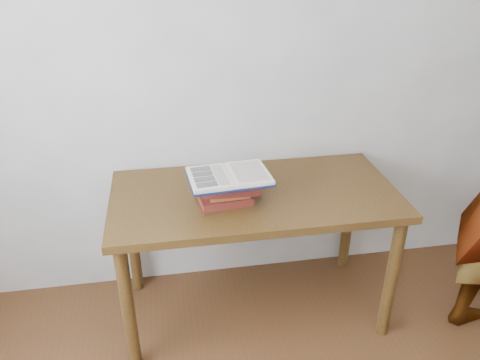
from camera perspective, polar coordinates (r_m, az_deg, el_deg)
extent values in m
cube|color=silver|center=(2.39, -0.35, 14.77)|extent=(3.50, 0.04, 2.60)
cube|color=#4D3513|center=(2.26, 1.80, -1.91)|extent=(1.38, 0.69, 0.04)
cylinder|color=#4D3513|center=(2.22, -13.47, -15.13)|extent=(0.06, 0.06, 0.70)
cylinder|color=#4D3513|center=(2.44, 17.96, -11.41)|extent=(0.06, 0.06, 0.70)
cylinder|color=#4D3513|center=(2.67, -12.98, -6.90)|extent=(0.06, 0.06, 0.70)
cylinder|color=#4D3513|center=(2.85, 13.05, -4.48)|extent=(0.06, 0.06, 0.70)
cube|color=maroon|center=(2.17, -1.90, -2.11)|extent=(0.25, 0.20, 0.04)
cube|color=#A35925|center=(2.15, -1.48, -1.37)|extent=(0.19, 0.14, 0.03)
cube|color=maroon|center=(2.14, -1.29, -0.61)|extent=(0.27, 0.19, 0.04)
cube|color=maroon|center=(2.11, -1.57, -0.03)|extent=(0.21, 0.15, 0.03)
cube|color=black|center=(2.09, -1.35, 0.24)|extent=(0.38, 0.28, 0.01)
cube|color=beige|center=(2.07, -3.79, 0.27)|extent=(0.19, 0.25, 0.02)
cube|color=beige|center=(2.10, 1.05, 0.84)|extent=(0.19, 0.25, 0.02)
cylinder|color=beige|center=(2.08, -1.35, 0.52)|extent=(0.03, 0.24, 0.01)
cube|color=black|center=(2.13, -4.86, 1.36)|extent=(0.09, 0.05, 0.00)
cube|color=black|center=(2.08, -4.60, 0.75)|extent=(0.09, 0.05, 0.00)
cube|color=black|center=(2.04, -4.34, 0.12)|extent=(0.09, 0.05, 0.00)
cube|color=black|center=(1.99, -4.06, -0.55)|extent=(0.09, 0.05, 0.00)
cube|color=beige|center=(2.07, -2.39, 0.66)|extent=(0.06, 0.20, 0.00)
cube|color=beige|center=(2.10, 1.14, 1.08)|extent=(0.16, 0.21, 0.00)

